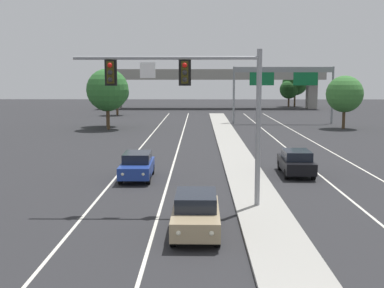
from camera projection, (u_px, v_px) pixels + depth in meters
median_island at (250, 184)px, 28.16m from camera, size 2.40×110.00×0.15m
lane_stripe_oncoming_center at (174, 164)px, 35.18m from camera, size 0.14×100.00×0.01m
lane_stripe_receding_center at (306, 164)px, 35.05m from camera, size 0.14×100.00×0.01m
edge_stripe_left at (127, 164)px, 35.22m from camera, size 0.14×100.00×0.01m
edge_stripe_right at (353, 164)px, 35.00m from camera, size 0.14×100.00×0.01m
overhead_signal_mast at (198, 93)px, 22.56m from camera, size 8.55×0.44×7.20m
car_oncoming_tan at (196, 213)px, 19.38m from camera, size 1.85×4.48×1.58m
car_oncoming_blue at (137, 165)px, 29.84m from camera, size 1.88×4.49×1.58m
car_receding_black at (296, 162)px, 31.04m from camera, size 1.92×4.51×1.58m
highway_sign_gantry at (284, 77)px, 65.03m from camera, size 13.28×0.42×7.50m
overpass_bridge at (214, 79)px, 96.91m from camera, size 42.40×6.40×7.65m
tree_far_right_b at (289, 90)px, 102.36m from camera, size 3.82×3.82×5.52m
tree_far_right_c at (295, 83)px, 103.40m from camera, size 5.29×5.29×7.65m
tree_far_left_b at (107, 95)px, 61.42m from camera, size 4.20×4.20×6.08m
tree_far_left_c at (117, 93)px, 79.84m from camera, size 3.89×3.89×5.63m
tree_far_left_a at (108, 90)px, 57.76m from camera, size 4.92×4.92×7.11m
tree_far_right_a at (345, 94)px, 58.84m from camera, size 4.37×4.37×6.32m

